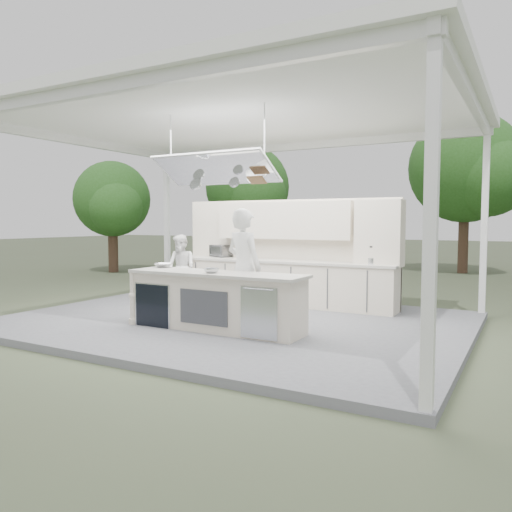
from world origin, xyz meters
The scene contains 12 objects.
ground centered at (0.00, 0.00, 0.00)m, with size 90.00×90.00×0.00m, color #3F4831.
stage_deck centered at (0.00, 0.00, 0.06)m, with size 8.00×6.00×0.12m, color slate.
tent centered at (0.00, -0.01, 3.71)m, with size 8.20×6.20×3.86m.
demo_island centered at (0.18, -0.91, 0.60)m, with size 3.10×0.79×0.95m.
back_counter centered at (0.00, 1.90, 0.60)m, with size 5.08×0.72×0.95m.
back_wall_unit centered at (0.44, 2.11, 1.57)m, with size 5.05×0.48×2.25m.
tree_cluster centered at (-0.16, 9.77, 3.29)m, with size 19.55×9.40×5.85m.
head_chef centered at (0.43, -0.39, 1.12)m, with size 0.73×0.48×2.00m, color white.
sous_chef centered at (-2.19, 1.28, 0.86)m, with size 0.72×0.56×1.48m, color white.
toaster_oven centered at (-1.64, 2.08, 1.21)m, with size 0.51×0.34×0.28m, color silver.
bowl_large centered at (-1.10, -0.65, 1.11)m, with size 0.31×0.31×0.08m, color silver.
bowl_small centered at (0.21, -1.04, 1.11)m, with size 0.25×0.25×0.08m, color silver.
Camera 1 is at (4.72, -7.68, 1.90)m, focal length 35.00 mm.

